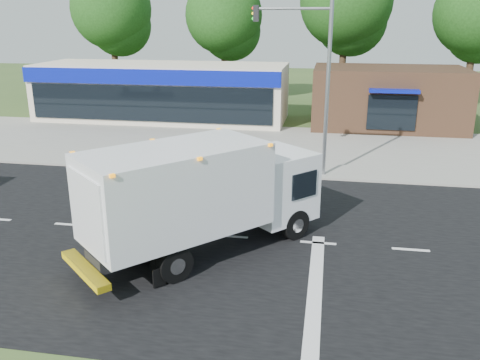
{
  "coord_description": "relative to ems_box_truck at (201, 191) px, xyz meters",
  "views": [
    {
      "loc": [
        3.12,
        -15.82,
        7.31
      ],
      "look_at": [
        0.11,
        1.19,
        1.7
      ],
      "focal_mm": 38.0,
      "sensor_mm": 36.0,
      "label": 1
    }
  ],
  "objects": [
    {
      "name": "background_trees",
      "position": [
        -0.17,
        29.48,
        5.28
      ],
      "size": [
        36.77,
        7.39,
        12.1
      ],
      "color": "#332114",
      "rests_on": "ground"
    },
    {
      "name": "brown_storefront",
      "position": [
        7.67,
        21.3,
        -0.1
      ],
      "size": [
        10.0,
        6.7,
        4.0
      ],
      "color": "#382316",
      "rests_on": "ground"
    },
    {
      "name": "sidewalk",
      "position": [
        0.67,
        9.52,
        -2.04
      ],
      "size": [
        60.0,
        2.4,
        0.12
      ],
      "primitive_type": "cube",
      "color": "gray",
      "rests_on": "ground"
    },
    {
      "name": "emergency_worker",
      "position": [
        -2.66,
        -0.58,
        -1.21
      ],
      "size": [
        0.74,
        0.7,
        1.8
      ],
      "rotation": [
        0.0,
        0.0,
        0.67
      ],
      "color": "tan",
      "rests_on": "ground"
    },
    {
      "name": "road_asphalt",
      "position": [
        0.67,
        1.32,
        -2.09
      ],
      "size": [
        60.0,
        14.0,
        0.02
      ],
      "primitive_type": "cube",
      "color": "black",
      "rests_on": "ground"
    },
    {
      "name": "traffic_signal_pole",
      "position": [
        3.03,
        8.92,
        2.83
      ],
      "size": [
        3.51,
        0.25,
        8.0
      ],
      "color": "gray",
      "rests_on": "ground"
    },
    {
      "name": "parking_apron",
      "position": [
        0.67,
        15.32,
        -2.09
      ],
      "size": [
        60.0,
        9.0,
        0.02
      ],
      "primitive_type": "cube",
      "color": "gray",
      "rests_on": "ground"
    },
    {
      "name": "lane_markings",
      "position": [
        2.03,
        -0.03,
        -2.08
      ],
      "size": [
        55.2,
        7.0,
        0.01
      ],
      "color": "silver",
      "rests_on": "road_asphalt"
    },
    {
      "name": "ems_box_truck",
      "position": [
        0.0,
        0.0,
        0.0
      ],
      "size": [
        7.4,
        7.76,
        3.64
      ],
      "rotation": [
        0.0,
        0.0,
        0.83
      ],
      "color": "black",
      "rests_on": "ground"
    },
    {
      "name": "ground",
      "position": [
        0.67,
        1.32,
        -2.1
      ],
      "size": [
        120.0,
        120.0,
        0.0
      ],
      "primitive_type": "plane",
      "color": "#385123",
      "rests_on": "ground"
    },
    {
      "name": "retail_strip_mall",
      "position": [
        -8.33,
        21.25,
        -0.08
      ],
      "size": [
        18.0,
        6.2,
        4.0
      ],
      "color": "beige",
      "rests_on": "ground"
    }
  ]
}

